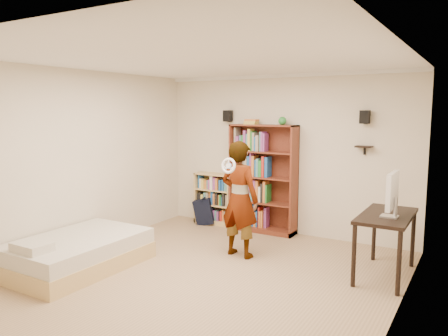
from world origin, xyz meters
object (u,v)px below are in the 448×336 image
Objects in this scene: computer_desk at (385,245)px; daybed at (78,249)px; tall_bookshelf at (263,179)px; person at (240,199)px; low_bookshelf at (215,199)px.

daybed is at bearing -153.19° from computer_desk.
person is at bearing -78.45° from tall_bookshelf.
tall_bookshelf is 1.36m from person.
tall_bookshelf is at bearing -71.28° from person.
daybed is (-0.33, -2.91, -0.21)m from low_bookshelf.
person is at bearing -46.85° from low_bookshelf.
tall_bookshelf is 1.10m from low_bookshelf.
tall_bookshelf is at bearing -1.70° from low_bookshelf.
low_bookshelf is at bearing 83.43° from daybed.
person is (-1.97, -0.26, 0.44)m from computer_desk.
tall_bookshelf is 3.24m from daybed.
person is (1.28, -1.36, 0.37)m from low_bookshelf.
daybed is (-1.34, -2.88, -0.66)m from tall_bookshelf.
person reaches higher than daybed.
low_bookshelf is 3.43m from computer_desk.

